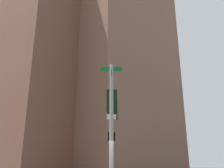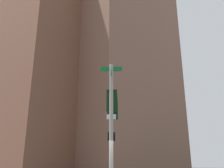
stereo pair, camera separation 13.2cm
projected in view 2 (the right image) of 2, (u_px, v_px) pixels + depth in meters
name	position (u px, v px, depth m)	size (l,w,h in m)	color
signal_pole_assembly	(112.00, 110.00, 13.47)	(2.96, 2.98, 6.34)	#9E998C
building_brick_nearside	(57.00, 70.00, 50.64)	(25.19, 21.43, 39.57)	brown
building_brick_midblock	(107.00, 43.00, 50.06)	(21.64, 18.71, 49.50)	#845B47
building_glass_tower	(87.00, 17.00, 65.82)	(30.19, 27.33, 77.18)	#9EC6C1
building_brick_farside	(46.00, 87.00, 75.13)	(18.34, 15.64, 47.66)	#845B47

